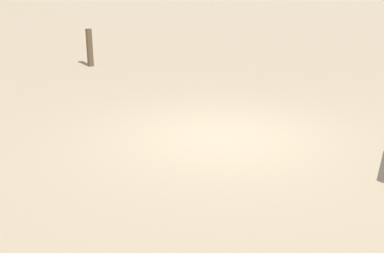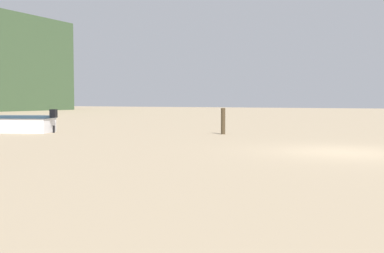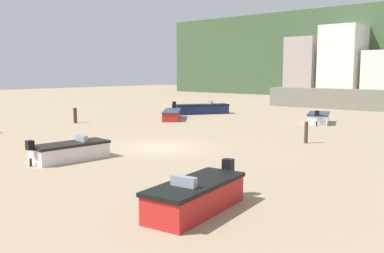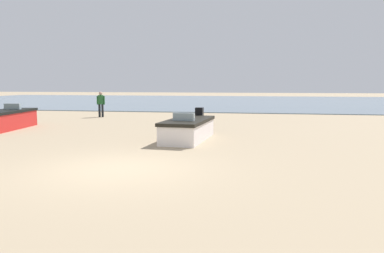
{
  "view_description": "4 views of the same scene",
  "coord_description": "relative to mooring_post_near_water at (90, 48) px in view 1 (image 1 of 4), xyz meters",
  "views": [
    {
      "loc": [
        -7.96,
        -2.47,
        2.94
      ],
      "look_at": [
        -0.97,
        0.24,
        0.49
      ],
      "focal_mm": 43.97,
      "sensor_mm": 36.0,
      "label": 1
    },
    {
      "loc": [
        -14.63,
        -2.22,
        1.58
      ],
      "look_at": [
        -0.88,
        4.78,
        0.71
      ],
      "focal_mm": 43.45,
      "sensor_mm": 36.0,
      "label": 2
    },
    {
      "loc": [
        15.78,
        -15.84,
        3.96
      ],
      "look_at": [
        -0.12,
        2.65,
        0.85
      ],
      "focal_mm": 39.83,
      "sensor_mm": 36.0,
      "label": 3
    },
    {
      "loc": [
        -3.4,
        8.54,
        2.11
      ],
      "look_at": [
        -2.1,
        1.31,
        1.26
      ],
      "focal_mm": 34.56,
      "sensor_mm": 36.0,
      "label": 4
    }
  ],
  "objects": [
    {
      "name": "ground_plane",
      "position": [
        -5.23,
        -6.27,
        -0.61
      ],
      "size": [
        160.0,
        160.0,
        0.0
      ],
      "primitive_type": "plane",
      "color": "tan"
    },
    {
      "name": "mooring_post_near_water",
      "position": [
        0.0,
        0.0,
        0.0
      ],
      "size": [
        0.2,
        0.2,
        1.22
      ],
      "primitive_type": "cylinder",
      "color": "#433522",
      "rests_on": "ground"
    }
  ]
}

